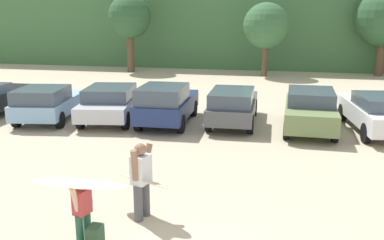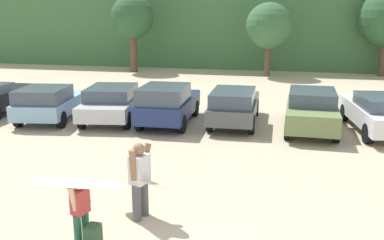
% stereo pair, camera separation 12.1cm
% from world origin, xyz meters
% --- Properties ---
extents(hillside_ridge, '(108.00, 12.00, 8.81)m').
position_xyz_m(hillside_ridge, '(0.00, 33.46, 4.41)').
color(hillside_ridge, '#427042').
rests_on(hillside_ridge, ground_plane).
extents(tree_left, '(3.12, 3.12, 5.57)m').
position_xyz_m(tree_left, '(-9.14, 24.84, 3.94)').
color(tree_left, brown).
rests_on(tree_left, ground_plane).
extents(tree_far_right, '(3.11, 3.11, 5.01)m').
position_xyz_m(tree_far_right, '(0.71, 24.52, 3.43)').
color(tree_far_right, brown).
rests_on(tree_far_right, ground_plane).
extents(parked_car_sky_blue, '(2.46, 4.18, 1.47)m').
position_xyz_m(parked_car_sky_blue, '(-7.40, 9.92, 0.78)').
color(parked_car_sky_blue, '#84ADD1').
rests_on(parked_car_sky_blue, ground_plane).
extents(parked_car_silver, '(2.58, 4.55, 1.43)m').
position_xyz_m(parked_car_silver, '(-4.91, 10.55, 0.77)').
color(parked_car_silver, silver).
rests_on(parked_car_silver, ground_plane).
extents(parked_car_navy, '(1.94, 4.16, 1.64)m').
position_xyz_m(parked_car_navy, '(-2.50, 10.36, 0.86)').
color(parked_car_navy, navy).
rests_on(parked_car_navy, ground_plane).
extents(parked_car_dark_gray, '(1.83, 4.45, 1.47)m').
position_xyz_m(parked_car_dark_gray, '(0.08, 10.91, 0.79)').
color(parked_car_dark_gray, '#4C4F54').
rests_on(parked_car_dark_gray, ground_plane).
extents(parked_car_olive_green, '(1.94, 4.29, 1.53)m').
position_xyz_m(parked_car_olive_green, '(3.03, 10.65, 0.81)').
color(parked_car_olive_green, '#6B7F4C').
rests_on(parked_car_olive_green, ground_plane).
extents(parked_car_white, '(2.41, 4.96, 1.46)m').
position_xyz_m(parked_car_white, '(5.48, 10.89, 0.78)').
color(parked_car_white, white).
rests_on(parked_car_white, ground_plane).
extents(person_adult, '(0.41, 0.76, 1.70)m').
position_xyz_m(person_adult, '(-0.92, 2.45, 0.96)').
color(person_adult, '#4C4C51').
rests_on(person_adult, ground_plane).
extents(person_child, '(0.31, 0.59, 1.31)m').
position_xyz_m(person_child, '(-1.70, 1.20, 0.74)').
color(person_child, '#26593F').
rests_on(person_child, ground_plane).
extents(surfboard_cream, '(1.83, 1.20, 0.26)m').
position_xyz_m(surfboard_cream, '(-0.97, 2.50, 0.87)').
color(surfboard_cream, beige).
extents(surfboard_white, '(1.93, 0.57, 0.10)m').
position_xyz_m(surfboard_white, '(-1.72, 1.12, 1.28)').
color(surfboard_white, white).
extents(backpack_dropped, '(0.24, 0.34, 0.45)m').
position_xyz_m(backpack_dropped, '(-1.40, 1.08, 0.22)').
color(backpack_dropped, '#2D4C33').
rests_on(backpack_dropped, ground_plane).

